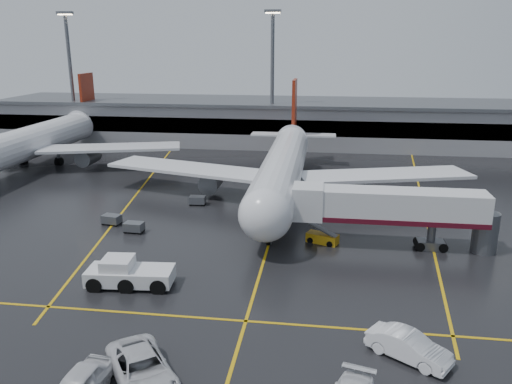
# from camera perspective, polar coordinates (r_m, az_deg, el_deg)

# --- Properties ---
(ground) EXTENTS (220.00, 220.00, 0.00)m
(ground) POSITION_cam_1_polar(r_m,az_deg,el_deg) (58.32, 2.22, -3.30)
(ground) COLOR black
(ground) RESTS_ON ground
(apron_line_centre) EXTENTS (0.25, 90.00, 0.02)m
(apron_line_centre) POSITION_cam_1_polar(r_m,az_deg,el_deg) (58.31, 2.22, -3.29)
(apron_line_centre) COLOR gold
(apron_line_centre) RESTS_ON ground
(apron_line_stop) EXTENTS (60.00, 0.25, 0.02)m
(apron_line_stop) POSITION_cam_1_polar(r_m,az_deg,el_deg) (38.46, -1.16, -14.29)
(apron_line_stop) COLOR gold
(apron_line_stop) RESTS_ON ground
(apron_line_left) EXTENTS (9.99, 69.35, 0.02)m
(apron_line_left) POSITION_cam_1_polar(r_m,az_deg,el_deg) (72.14, -12.97, 0.17)
(apron_line_left) COLOR gold
(apron_line_left) RESTS_ON ground
(apron_line_right) EXTENTS (7.57, 69.64, 0.02)m
(apron_line_right) POSITION_cam_1_polar(r_m,az_deg,el_deg) (68.76, 18.18, -1.04)
(apron_line_right) COLOR gold
(apron_line_right) RESTS_ON ground
(terminal) EXTENTS (122.00, 19.00, 8.60)m
(terminal) POSITION_cam_1_polar(r_m,az_deg,el_deg) (103.86, 4.91, 7.85)
(terminal) COLOR gray
(terminal) RESTS_ON ground
(light_mast_left) EXTENTS (3.00, 1.20, 25.45)m
(light_mast_left) POSITION_cam_1_polar(r_m,az_deg,el_deg) (109.07, -20.11, 12.71)
(light_mast_left) COLOR #595B60
(light_mast_left) RESTS_ON ground
(light_mast_mid) EXTENTS (3.00, 1.20, 25.45)m
(light_mast_mid) POSITION_cam_1_polar(r_m,az_deg,el_deg) (97.34, 1.84, 13.34)
(light_mast_mid) COLOR #595B60
(light_mast_mid) RESTS_ON ground
(main_airliner) EXTENTS (48.80, 45.60, 14.10)m
(main_airliner) POSITION_cam_1_polar(r_m,az_deg,el_deg) (66.39, 3.10, 2.93)
(main_airliner) COLOR silver
(main_airliner) RESTS_ON ground
(second_airliner) EXTENTS (48.80, 45.60, 14.10)m
(second_airliner) POSITION_cam_1_polar(r_m,az_deg,el_deg) (91.12, -23.64, 5.27)
(second_airliner) COLOR silver
(second_airliner) RESTS_ON ground
(jet_bridge) EXTENTS (19.90, 3.40, 6.05)m
(jet_bridge) POSITION_cam_1_polar(r_m,az_deg,el_deg) (51.56, 14.84, -1.91)
(jet_bridge) COLOR silver
(jet_bridge) RESTS_ON ground
(pushback_tractor) EXTENTS (7.34, 3.56, 2.55)m
(pushback_tractor) POSITION_cam_1_polar(r_m,az_deg,el_deg) (44.40, -14.18, -8.94)
(pushback_tractor) COLOR silver
(pushback_tractor) RESTS_ON ground
(belt_loader) EXTENTS (3.46, 2.43, 2.02)m
(belt_loader) POSITION_cam_1_polar(r_m,az_deg,el_deg) (52.44, 7.47, -5.16)
(belt_loader) COLOR gold
(belt_loader) RESTS_ON ground
(service_van_a) EXTENTS (6.58, 7.43, 1.91)m
(service_van_a) POSITION_cam_1_polar(r_m,az_deg,el_deg) (32.69, -12.64, -18.91)
(service_van_a) COLOR silver
(service_van_a) RESTS_ON ground
(service_van_c) EXTENTS (5.58, 4.63, 1.80)m
(service_van_c) POSITION_cam_1_polar(r_m,az_deg,el_deg) (35.49, 16.75, -16.25)
(service_van_c) COLOR white
(service_van_c) RESTS_ON ground
(baggage_cart_a) EXTENTS (2.08, 1.43, 1.12)m
(baggage_cart_a) POSITION_cam_1_polar(r_m,az_deg,el_deg) (56.32, -13.54, -3.81)
(baggage_cart_a) COLOR #595B60
(baggage_cart_a) RESTS_ON ground
(baggage_cart_b) EXTENTS (2.19, 1.62, 1.12)m
(baggage_cart_b) POSITION_cam_1_polar(r_m,az_deg,el_deg) (59.37, -15.91, -2.94)
(baggage_cart_b) COLOR #595B60
(baggage_cart_b) RESTS_ON ground
(baggage_cart_c) EXTENTS (2.07, 1.40, 1.12)m
(baggage_cart_c) POSITION_cam_1_polar(r_m,az_deg,el_deg) (64.40, -6.59, -0.89)
(baggage_cart_c) COLOR #595B60
(baggage_cart_c) RESTS_ON ground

